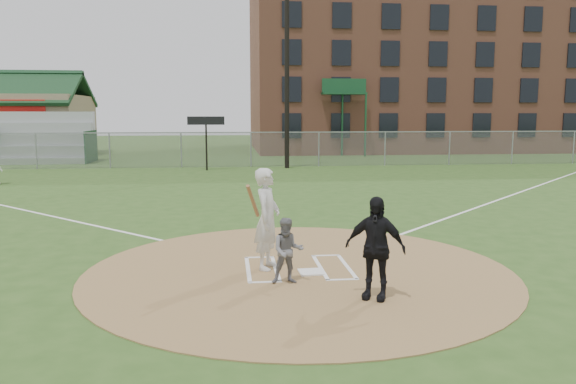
{
  "coord_description": "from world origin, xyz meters",
  "views": [
    {
      "loc": [
        -1.38,
        -10.69,
        3.1
      ],
      "look_at": [
        0.0,
        2.0,
        1.3
      ],
      "focal_mm": 35.0,
      "sensor_mm": 36.0,
      "label": 1
    }
  ],
  "objects": [
    {
      "name": "umpire",
      "position": [
        1.04,
        -1.83,
        0.89
      ],
      "size": [
        1.09,
        0.86,
        1.73
      ],
      "primitive_type": "imported",
      "rotation": [
        0.0,
        0.0,
        -0.51
      ],
      "color": "black",
      "rests_on": "dirt_circle"
    },
    {
      "name": "scoreboard_sign",
      "position": [
        -2.5,
        20.2,
        2.39
      ],
      "size": [
        2.0,
        0.1,
        2.93
      ],
      "color": "black",
      "rests_on": "ground"
    },
    {
      "name": "batter_at_plate",
      "position": [
        -0.61,
        0.19,
        1.03
      ],
      "size": [
        0.8,
        1.12,
        2.01
      ],
      "color": "silver",
      "rests_on": "dirt_circle"
    },
    {
      "name": "home_plate",
      "position": [
        0.21,
        -0.22,
        0.04
      ],
      "size": [
        0.48,
        0.48,
        0.03
      ],
      "primitive_type": "cube",
      "rotation": [
        0.0,
        0.0,
        0.06
      ],
      "color": "white",
      "rests_on": "dirt_circle"
    },
    {
      "name": "clubhouse",
      "position": [
        -18.0,
        32.99,
        2.39
      ],
      "size": [
        12.2,
        8.71,
        6.23
      ],
      "color": "gray",
      "rests_on": "ground"
    },
    {
      "name": "ground",
      "position": [
        0.0,
        0.0,
        0.0
      ],
      "size": [
        140.0,
        140.0,
        0.0
      ],
      "primitive_type": "plane",
      "color": "#2D4E1A",
      "rests_on": "ground"
    },
    {
      "name": "catcher",
      "position": [
        -0.31,
        -0.83,
        0.62
      ],
      "size": [
        0.59,
        0.46,
        1.21
      ],
      "primitive_type": "imported",
      "rotation": [
        0.0,
        0.0,
        -0.01
      ],
      "color": "slate",
      "rests_on": "dirt_circle"
    },
    {
      "name": "foul_line_first",
      "position": [
        9.0,
        9.0,
        0.01
      ],
      "size": [
        17.04,
        17.04,
        0.01
      ],
      "primitive_type": "cube",
      "rotation": [
        0.0,
        0.0,
        -0.79
      ],
      "color": "white",
      "rests_on": "ground"
    },
    {
      "name": "foul_line_third",
      "position": [
        -9.0,
        9.0,
        0.01
      ],
      "size": [
        17.04,
        17.04,
        0.01
      ],
      "primitive_type": "cube",
      "rotation": [
        0.0,
        0.0,
        0.79
      ],
      "color": "white",
      "rests_on": "ground"
    },
    {
      "name": "dirt_circle",
      "position": [
        0.0,
        0.0,
        0.01
      ],
      "size": [
        8.4,
        8.4,
        0.02
      ],
      "primitive_type": "cylinder",
      "color": "#9B7849",
      "rests_on": "ground"
    },
    {
      "name": "batters_boxes",
      "position": [
        0.0,
        0.15,
        0.03
      ],
      "size": [
        2.08,
        1.88,
        0.01
      ],
      "color": "white",
      "rests_on": "dirt_circle"
    },
    {
      "name": "light_pole",
      "position": [
        2.0,
        21.0,
        6.61
      ],
      "size": [
        1.2,
        0.3,
        12.22
      ],
      "color": "black",
      "rests_on": "ground"
    },
    {
      "name": "bleachers",
      "position": [
        -13.0,
        26.2,
        1.59
      ],
      "size": [
        6.08,
        3.2,
        3.2
      ],
      "color": "#B7BABF",
      "rests_on": "ground"
    },
    {
      "name": "brick_warehouse",
      "position": [
        16.0,
        37.96,
        7.5
      ],
      "size": [
        30.0,
        17.17,
        15.0
      ],
      "color": "#9D5A43",
      "rests_on": "ground"
    },
    {
      "name": "outfield_fence",
      "position": [
        0.0,
        22.0,
        1.02
      ],
      "size": [
        56.08,
        0.08,
        2.03
      ],
      "color": "slate",
      "rests_on": "ground"
    }
  ]
}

